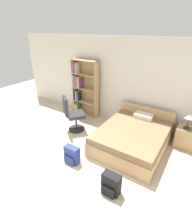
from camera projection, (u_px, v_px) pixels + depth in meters
The scene contains 9 objects.
ground_plane at pixel (61, 196), 3.22m from camera, with size 14.00×14.00×0.00m, color beige.
wall_back at pixel (135, 85), 5.07m from camera, with size 9.00×0.06×2.60m.
bookshelf at pixel (83, 88), 5.90m from camera, with size 0.93×0.27×1.89m.
bed at pixel (133, 137), 4.49m from camera, with size 1.57×1.96×0.78m.
office_chair at pixel (72, 115), 5.05m from camera, with size 0.71×0.72×1.08m.
nightstand at pixel (187, 137), 4.46m from camera, with size 0.53×0.46×0.54m.
table_lamp at pixel (190, 116), 4.19m from camera, with size 0.26×0.26×0.45m.
backpack_black at pixel (111, 184), 3.21m from camera, with size 0.34×0.25×0.42m.
backpack_blue at pixel (72, 155), 3.95m from camera, with size 0.35×0.22×0.41m.
Camera 1 is at (1.76, -1.49, 2.80)m, focal length 28.00 mm.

